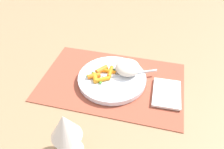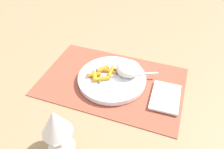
{
  "view_description": "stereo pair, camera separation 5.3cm",
  "coord_description": "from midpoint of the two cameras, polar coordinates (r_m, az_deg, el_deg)",
  "views": [
    {
      "loc": [
        -0.13,
        0.54,
        0.52
      ],
      "look_at": [
        0.0,
        0.0,
        0.03
      ],
      "focal_mm": 35.29,
      "sensor_mm": 36.0,
      "label": 1
    },
    {
      "loc": [
        -0.19,
        0.52,
        0.52
      ],
      "look_at": [
        0.0,
        0.0,
        0.03
      ],
      "focal_mm": 35.29,
      "sensor_mm": 36.0,
      "label": 2
    }
  ],
  "objects": [
    {
      "name": "ground_plane",
      "position": [
        0.76,
        2.02,
        -1.95
      ],
      "size": [
        2.4,
        2.4,
        0.0
      ],
      "primitive_type": "plane",
      "color": "#997551"
    },
    {
      "name": "placemat",
      "position": [
        0.75,
        2.03,
        -1.78
      ],
      "size": [
        0.48,
        0.31,
        0.01
      ],
      "primitive_type": "cube",
      "color": "#9E4733",
      "rests_on": "ground_plane"
    },
    {
      "name": "plate",
      "position": [
        0.75,
        2.05,
        -1.14
      ],
      "size": [
        0.23,
        0.23,
        0.02
      ],
      "primitive_type": "cylinder",
      "color": "white",
      "rests_on": "placemat"
    },
    {
      "name": "rice_mound",
      "position": [
        0.74,
        6.3,
        1.52
      ],
      "size": [
        0.08,
        0.08,
        0.04
      ],
      "primitive_type": "ellipsoid",
      "color": "beige",
      "rests_on": "plate"
    },
    {
      "name": "carrot_portion",
      "position": [
        0.74,
        -0.38,
        0.35
      ],
      "size": [
        0.09,
        0.09,
        0.02
      ],
      "color": "orange",
      "rests_on": "plate"
    },
    {
      "name": "pea_scatter",
      "position": [
        0.74,
        -1.04,
        -0.09
      ],
      "size": [
        0.09,
        0.08,
        0.01
      ],
      "color": "#4B9C30",
      "rests_on": "plate"
    },
    {
      "name": "fork",
      "position": [
        0.74,
        5.34,
        -0.26
      ],
      "size": [
        0.18,
        0.09,
        0.01
      ],
      "color": "silver",
      "rests_on": "plate"
    },
    {
      "name": "wine_glass",
      "position": [
        0.53,
        -11.63,
        -12.47
      ],
      "size": [
        0.07,
        0.07,
        0.14
      ],
      "color": "silver",
      "rests_on": "ground_plane"
    },
    {
      "name": "napkin",
      "position": [
        0.72,
        15.77,
        -5.7
      ],
      "size": [
        0.09,
        0.13,
        0.01
      ],
      "primitive_type": "cube",
      "rotation": [
        0.0,
        0.0,
        0.03
      ],
      "color": "white",
      "rests_on": "placemat"
    }
  ]
}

